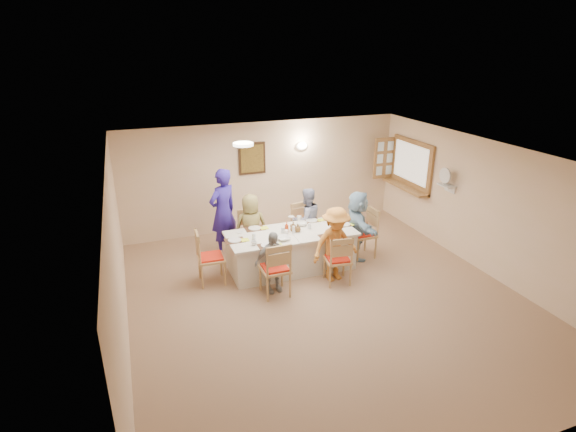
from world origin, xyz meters
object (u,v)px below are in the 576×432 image
object	(u,v)px
chair_back_left	(250,234)
diner_back_right	(307,220)
serving_hatch	(412,165)
diner_front_left	(273,262)
chair_back_right	(304,226)
chair_right_end	(362,233)
dining_table	(291,251)
diner_front_right	(335,244)
desk_fan	(446,179)
chair_front_right	(338,258)
chair_front_left	(275,268)
caregiver	(223,212)
condiment_ketchup	(287,227)
chair_left_end	(211,257)
diner_back_left	(251,227)
diner_right_end	(357,225)

from	to	relation	value
chair_back_left	diner_back_right	bearing A→B (deg)	0.21
serving_hatch	diner_front_left	size ratio (longest dim) A/B	1.32
chair_back_right	chair_right_end	bearing A→B (deg)	-49.95
dining_table	diner_front_right	size ratio (longest dim) A/B	1.73
desk_fan	chair_back_right	size ratio (longest dim) A/B	0.31
dining_table	chair_front_right	xyz separation A→B (m)	(0.60, -0.80, 0.10)
chair_front_left	chair_right_end	world-z (taller)	same
desk_fan	chair_back_right	bearing A→B (deg)	159.22
caregiver	chair_front_right	bearing A→B (deg)	101.65
diner_back_right	caregiver	distance (m)	1.73
desk_fan	dining_table	bearing A→B (deg)	176.19
condiment_ketchup	diner_front_right	bearing A→B (deg)	-46.79
dining_table	chair_left_end	bearing A→B (deg)	180.00
diner_back_left	diner_back_right	distance (m)	1.20
chair_front_right	chair_back_right	bearing A→B (deg)	-81.41
desk_fan	chair_right_end	size ratio (longest dim) A/B	0.29
diner_front_left	chair_left_end	bearing A→B (deg)	140.10
chair_back_left	chair_front_right	bearing A→B (deg)	-47.21
chair_back_left	diner_right_end	size ratio (longest dim) A/B	0.68
chair_back_right	condiment_ketchup	size ratio (longest dim) A/B	4.65
serving_hatch	diner_front_left	world-z (taller)	serving_hatch
chair_left_end	diner_front_left	bearing A→B (deg)	-123.03
chair_front_left	caregiver	size ratio (longest dim) A/B	0.57
diner_back_right	chair_front_left	bearing A→B (deg)	41.30
chair_back_right	diner_right_end	bearing A→B (deg)	-54.14
chair_back_left	dining_table	bearing A→B (deg)	-47.21
serving_hatch	diner_right_end	distance (m)	2.41
chair_back_left	diner_back_left	xyz separation A→B (m)	(0.00, -0.12, 0.20)
chair_left_end	condiment_ketchup	world-z (taller)	chair_left_end
chair_right_end	caregiver	distance (m)	2.87
condiment_ketchup	chair_left_end	bearing A→B (deg)	-178.46
dining_table	diner_front_left	world-z (taller)	diner_front_left
dining_table	chair_back_left	xyz separation A→B (m)	(-0.60, 0.80, 0.10)
diner_front_left	caregiver	bearing A→B (deg)	99.51
desk_fan	caregiver	world-z (taller)	caregiver
diner_front_right	caregiver	bearing A→B (deg)	124.91
diner_front_left	diner_front_right	xyz separation A→B (m)	(1.20, 0.00, 0.14)
chair_right_end	diner_right_end	bearing A→B (deg)	-91.02
dining_table	chair_back_left	size ratio (longest dim) A/B	2.54
caregiver	condiment_ketchup	bearing A→B (deg)	102.67
chair_left_end	diner_back_right	size ratio (longest dim) A/B	0.75
chair_back_left	chair_right_end	size ratio (longest dim) A/B	0.94
serving_hatch	dining_table	xyz separation A→B (m)	(-3.39, -1.13, -1.12)
chair_back_right	chair_front_left	xyz separation A→B (m)	(-1.20, -1.60, 0.03)
chair_right_end	caregiver	bearing A→B (deg)	-114.88
dining_table	chair_front_left	distance (m)	1.01
chair_front_left	diner_back_right	xyz separation A→B (m)	(1.20, 1.48, 0.17)
chair_front_right	chair_right_end	distance (m)	1.24
diner_back_right	desk_fan	bearing A→B (deg)	151.83
condiment_ketchup	chair_back_right	bearing A→B (deg)	48.36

